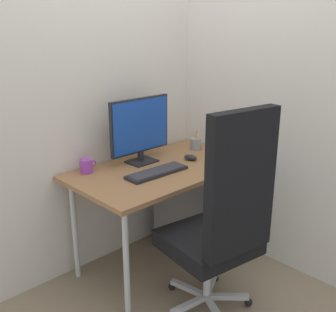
# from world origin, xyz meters

# --- Properties ---
(ground_plane) EXTENTS (8.00, 8.00, 0.00)m
(ground_plane) POSITION_xyz_m (0.00, 0.00, 0.00)
(ground_plane) COLOR gray
(wall_back) EXTENTS (2.96, 0.04, 2.80)m
(wall_back) POSITION_xyz_m (0.00, 0.39, 1.40)
(wall_back) COLOR silver
(wall_back) RESTS_ON ground_plane
(wall_side_right) EXTENTS (0.04, 2.45, 2.80)m
(wall_side_right) POSITION_xyz_m (0.64, -0.25, 1.40)
(wall_side_right) COLOR silver
(wall_side_right) RESTS_ON ground_plane
(desk) EXTENTS (1.23, 0.71, 0.74)m
(desk) POSITION_xyz_m (0.00, 0.00, 0.68)
(desk) COLOR #996B42
(desk) RESTS_ON ground_plane
(office_chair) EXTENTS (0.56, 0.58, 1.27)m
(office_chair) POSITION_xyz_m (-0.15, -0.65, 0.64)
(office_chair) COLOR black
(office_chair) RESTS_ON ground_plane
(filing_cabinet) EXTENTS (0.37, 0.52, 0.65)m
(filing_cabinet) POSITION_xyz_m (0.32, -0.01, 0.32)
(filing_cabinet) COLOR slate
(filing_cabinet) RESTS_ON ground_plane
(monitor) EXTENTS (0.49, 0.15, 0.45)m
(monitor) POSITION_xyz_m (-0.03, 0.18, 0.98)
(monitor) COLOR black
(monitor) RESTS_ON desk
(keyboard) EXTENTS (0.44, 0.15, 0.02)m
(keyboard) POSITION_xyz_m (-0.11, -0.07, 0.75)
(keyboard) COLOR black
(keyboard) RESTS_ON desk
(mouse) EXTENTS (0.08, 0.11, 0.04)m
(mouse) POSITION_xyz_m (0.25, -0.03, 0.76)
(mouse) COLOR black
(mouse) RESTS_ON desk
(pen_holder) EXTENTS (0.08, 0.08, 0.15)m
(pen_holder) POSITION_xyz_m (0.47, 0.12, 0.78)
(pen_holder) COLOR gray
(pen_holder) RESTS_ON desk
(notebook) EXTENTS (0.17, 0.24, 0.02)m
(notebook) POSITION_xyz_m (0.46, -0.17, 0.75)
(notebook) COLOR beige
(notebook) RESTS_ON desk
(coffee_mug) EXTENTS (0.12, 0.08, 0.09)m
(coffee_mug) POSITION_xyz_m (-0.42, 0.27, 0.78)
(coffee_mug) COLOR purple
(coffee_mug) RESTS_ON desk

